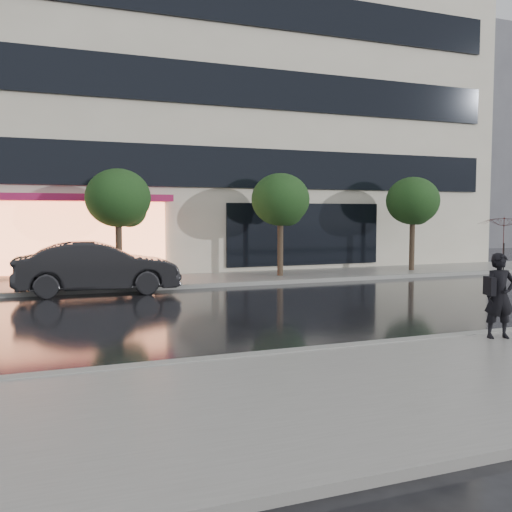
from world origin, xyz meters
name	(u,v)px	position (x,y,z in m)	size (l,w,h in m)	color
ground	(345,338)	(0.00, 0.00, 0.00)	(120.00, 120.00, 0.00)	black
sidewalk_near	(459,380)	(0.00, -3.25, 0.06)	(60.00, 4.50, 0.12)	slate
sidewalk_far	(202,280)	(0.00, 10.25, 0.06)	(60.00, 3.50, 0.12)	slate
curb_near	(373,346)	(0.00, -1.00, 0.07)	(60.00, 0.25, 0.14)	gray
curb_far	(217,285)	(0.00, 8.50, 0.07)	(60.00, 0.25, 0.14)	gray
office_building	(157,77)	(0.00, 17.97, 9.00)	(30.00, 12.76, 18.00)	beige
bg_building_right	(451,145)	(26.00, 28.00, 8.00)	(12.00, 12.00, 16.00)	#4C4C54
tree_mid_west	(120,200)	(-2.94, 10.03, 2.92)	(2.20, 2.20, 3.99)	#33261C
tree_mid_east	(282,202)	(3.06, 10.03, 2.92)	(2.20, 2.20, 3.99)	#33261C
tree_far_east	(414,203)	(9.06, 10.03, 2.92)	(2.20, 2.20, 3.99)	#33261C
parked_car	(98,268)	(-3.88, 8.30, 0.81)	(1.71, 4.89, 1.61)	black
pedestrian_with_umbrella	(503,257)	(2.48, -1.51, 1.65)	(1.15, 1.16, 2.31)	black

